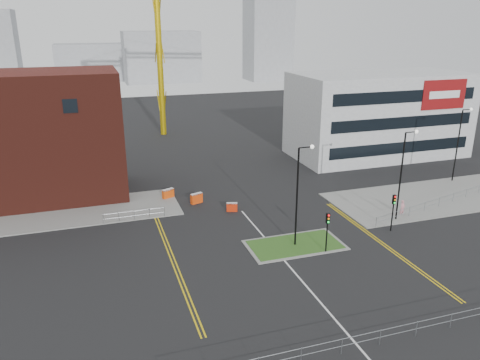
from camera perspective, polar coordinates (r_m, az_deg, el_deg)
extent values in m
plane|color=black|center=(35.41, 9.20, -13.89)|extent=(200.00, 200.00, 0.00)
cube|color=slate|center=(52.09, -23.07, -4.08)|extent=(28.00, 8.00, 0.12)
cube|color=slate|center=(57.42, 22.59, -1.94)|extent=(24.00, 10.00, 0.12)
cube|color=slate|center=(42.39, 6.71, -7.88)|extent=(8.60, 4.60, 0.08)
cube|color=#274F1A|center=(42.38, 6.71, -7.85)|extent=(8.00, 4.00, 0.12)
cube|color=#4F1B13|center=(55.80, -23.56, 4.83)|extent=(18.00, 10.00, 14.00)
cube|color=black|center=(49.85, -20.00, 8.48)|extent=(1.40, 0.10, 1.40)
cube|color=#ADAFB2|center=(72.02, 16.47, 7.66)|extent=(25.00, 12.00, 12.00)
cube|color=black|center=(68.01, 19.02, 3.74)|extent=(22.00, 0.10, 1.60)
cube|color=black|center=(67.24, 19.34, 6.62)|extent=(22.00, 0.10, 1.60)
cube|color=black|center=(66.66, 19.66, 9.56)|extent=(22.00, 0.10, 1.60)
cube|color=maroon|center=(70.41, 23.63, 9.53)|extent=(7.00, 0.15, 4.00)
cube|color=white|center=(70.33, 23.69, 9.51)|extent=(5.00, 0.05, 1.00)
cylinder|color=#C7A40B|center=(82.19, -9.88, 16.49)|extent=(1.00, 1.00, 32.07)
cylinder|color=black|center=(40.59, 6.95, -2.24)|extent=(0.16, 0.16, 9.00)
cylinder|color=black|center=(39.47, 8.00, 3.97)|extent=(1.20, 0.10, 0.10)
sphere|color=silver|center=(39.73, 8.78, 4.03)|extent=(0.36, 0.36, 0.36)
cylinder|color=black|center=(48.22, 18.98, 0.27)|extent=(0.16, 0.16, 9.00)
cylinder|color=black|center=(47.43, 20.14, 5.50)|extent=(1.20, 0.10, 0.10)
sphere|color=silver|center=(47.80, 20.71, 5.53)|extent=(0.36, 0.36, 0.36)
cylinder|color=black|center=(62.92, 24.96, 3.72)|extent=(0.16, 0.16, 9.00)
cylinder|color=black|center=(62.45, 25.94, 7.74)|extent=(1.20, 0.10, 0.10)
sphere|color=silver|center=(62.87, 26.34, 7.74)|extent=(0.36, 0.36, 0.36)
cylinder|color=black|center=(40.99, 10.52, -6.78)|extent=(0.12, 0.12, 3.00)
cube|color=black|center=(40.30, 10.66, -4.60)|extent=(0.28, 0.22, 0.90)
sphere|color=red|center=(40.08, 10.77, -4.27)|extent=(0.18, 0.18, 0.18)
sphere|color=orange|center=(40.19, 10.75, -4.67)|extent=(0.18, 0.18, 0.18)
sphere|color=#0CCC33|center=(40.31, 10.72, -5.06)|extent=(0.18, 0.18, 0.18)
cylinder|color=black|center=(46.60, 18.06, -4.21)|extent=(0.12, 0.12, 3.00)
cube|color=black|center=(45.99, 18.28, -2.26)|extent=(0.28, 0.22, 0.90)
sphere|color=red|center=(45.79, 18.41, -1.97)|extent=(0.18, 0.18, 0.18)
sphere|color=orange|center=(45.89, 18.37, -2.32)|extent=(0.18, 0.18, 0.18)
sphere|color=#0CCC33|center=(45.99, 18.33, -2.67)|extent=(0.18, 0.18, 0.18)
cylinder|color=gray|center=(30.60, 14.64, -17.78)|extent=(24.00, 0.04, 0.04)
cylinder|color=gray|center=(30.90, 14.56, -18.53)|extent=(24.00, 0.04, 0.04)
cylinder|color=gray|center=(47.82, -12.78, -3.71)|extent=(6.00, 0.04, 0.04)
cylinder|color=gray|center=(48.01, -12.74, -4.26)|extent=(6.00, 0.04, 0.04)
cylinder|color=gray|center=(47.90, -16.31, -4.63)|extent=(0.05, 0.05, 1.10)
cylinder|color=gray|center=(48.32, -9.20, -3.88)|extent=(0.05, 0.05, 1.10)
cylinder|color=gray|center=(54.40, 23.18, -2.03)|extent=(19.01, 5.04, 0.04)
cylinder|color=gray|center=(54.57, 23.11, -2.52)|extent=(19.01, 5.04, 0.04)
cylinder|color=gray|center=(47.15, 16.26, -5.01)|extent=(0.05, 0.05, 1.10)
cube|color=silver|center=(36.91, 7.77, -12.33)|extent=(0.15, 30.00, 0.01)
cube|color=gold|center=(41.23, -8.71, -8.84)|extent=(0.12, 24.00, 0.01)
cube|color=gold|center=(41.27, -8.29, -8.79)|extent=(0.12, 24.00, 0.01)
cube|color=gold|center=(44.35, 16.72, -7.39)|extent=(0.12, 20.00, 0.01)
cube|color=gold|center=(44.52, 17.04, -7.32)|extent=(0.12, 20.00, 0.01)
cube|color=gray|center=(158.48, -9.56, 14.59)|extent=(24.00, 12.00, 16.00)
cube|color=gray|center=(162.52, 3.44, 17.02)|extent=(14.00, 12.00, 28.00)
cube|color=gray|center=(166.83, -16.37, 13.62)|extent=(30.00, 12.00, 12.00)
imported|color=#D38892|center=(50.75, 19.19, -3.24)|extent=(0.70, 0.56, 1.69)
cube|color=#D9470C|center=(53.19, -8.75, -1.69)|extent=(1.41, 0.93, 1.12)
cube|color=silver|center=(53.02, -8.78, -1.18)|extent=(1.41, 0.93, 0.13)
cube|color=#E2400C|center=(51.51, -5.32, -2.24)|extent=(1.41, 0.86, 1.12)
cube|color=silver|center=(51.33, -5.33, -1.71)|extent=(1.41, 0.86, 0.13)
cube|color=red|center=(49.15, -0.99, -3.32)|extent=(1.19, 0.70, 0.94)
cube|color=silver|center=(48.99, -0.99, -2.86)|extent=(1.19, 0.70, 0.11)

